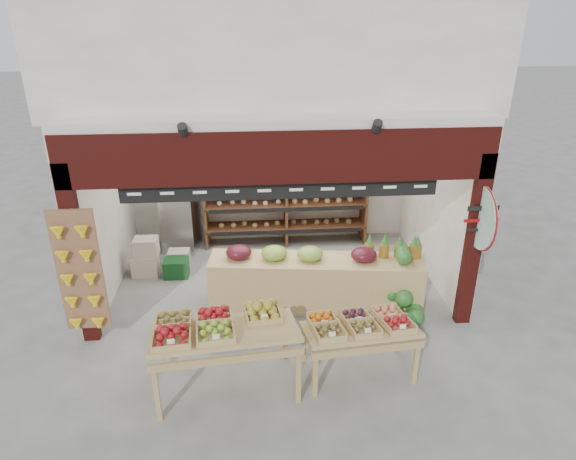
{
  "coord_description": "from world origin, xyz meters",
  "views": [
    {
      "loc": [
        -0.42,
        -7.4,
        4.5
      ],
      "look_at": [
        0.16,
        -0.2,
        1.23
      ],
      "focal_mm": 32.0,
      "sensor_mm": 36.0,
      "label": 1
    }
  ],
  "objects_px": {
    "cardboard_stack": "(160,260)",
    "display_table_right": "(360,326)",
    "back_shelving": "(286,185)",
    "watermelon_pile": "(401,309)",
    "display_table_left": "(214,328)",
    "mid_counter": "(315,280)",
    "refrigerator": "(180,211)"
  },
  "relations": [
    {
      "from": "cardboard_stack",
      "to": "display_table_right",
      "type": "height_order",
      "value": "display_table_right"
    },
    {
      "from": "refrigerator",
      "to": "mid_counter",
      "type": "height_order",
      "value": "refrigerator"
    },
    {
      "from": "mid_counter",
      "to": "cardboard_stack",
      "type": "bearing_deg",
      "value": 153.91
    },
    {
      "from": "refrigerator",
      "to": "display_table_right",
      "type": "xyz_separation_m",
      "value": [
        2.68,
        -3.9,
        -0.08
      ]
    },
    {
      "from": "mid_counter",
      "to": "display_table_left",
      "type": "bearing_deg",
      "value": -129.75
    },
    {
      "from": "back_shelving",
      "to": "display_table_left",
      "type": "xyz_separation_m",
      "value": [
        -1.19,
        -4.14,
        -0.36
      ]
    },
    {
      "from": "watermelon_pile",
      "to": "back_shelving",
      "type": "bearing_deg",
      "value": 117.89
    },
    {
      "from": "back_shelving",
      "to": "display_table_left",
      "type": "relative_size",
      "value": 1.71
    },
    {
      "from": "back_shelving",
      "to": "display_table_right",
      "type": "distance_m",
      "value": 4.1
    },
    {
      "from": "back_shelving",
      "to": "watermelon_pile",
      "type": "height_order",
      "value": "back_shelving"
    },
    {
      "from": "back_shelving",
      "to": "mid_counter",
      "type": "distance_m",
      "value": 2.52
    },
    {
      "from": "display_table_left",
      "to": "watermelon_pile",
      "type": "height_order",
      "value": "display_table_left"
    },
    {
      "from": "cardboard_stack",
      "to": "display_table_right",
      "type": "relative_size",
      "value": 0.66
    },
    {
      "from": "display_table_right",
      "to": "watermelon_pile",
      "type": "height_order",
      "value": "display_table_right"
    },
    {
      "from": "back_shelving",
      "to": "refrigerator",
      "type": "relative_size",
      "value": 1.99
    },
    {
      "from": "back_shelving",
      "to": "watermelon_pile",
      "type": "xyz_separation_m",
      "value": [
        1.54,
        -2.91,
        -1.04
      ]
    },
    {
      "from": "back_shelving",
      "to": "display_table_left",
      "type": "height_order",
      "value": "back_shelving"
    },
    {
      "from": "refrigerator",
      "to": "cardboard_stack",
      "type": "bearing_deg",
      "value": -95.82
    },
    {
      "from": "display_table_left",
      "to": "cardboard_stack",
      "type": "bearing_deg",
      "value": 110.71
    },
    {
      "from": "display_table_left",
      "to": "display_table_right",
      "type": "relative_size",
      "value": 1.25
    },
    {
      "from": "refrigerator",
      "to": "display_table_right",
      "type": "height_order",
      "value": "refrigerator"
    },
    {
      "from": "back_shelving",
      "to": "cardboard_stack",
      "type": "relative_size",
      "value": 3.21
    },
    {
      "from": "display_table_right",
      "to": "watermelon_pile",
      "type": "distance_m",
      "value": 1.53
    },
    {
      "from": "refrigerator",
      "to": "display_table_left",
      "type": "xyz_separation_m",
      "value": [
        0.86,
        -4.01,
        0.07
      ]
    },
    {
      "from": "refrigerator",
      "to": "cardboard_stack",
      "type": "height_order",
      "value": "refrigerator"
    },
    {
      "from": "display_table_left",
      "to": "watermelon_pile",
      "type": "xyz_separation_m",
      "value": [
        2.72,
        1.23,
        -0.68
      ]
    },
    {
      "from": "back_shelving",
      "to": "display_table_left",
      "type": "distance_m",
      "value": 4.32
    },
    {
      "from": "cardboard_stack",
      "to": "back_shelving",
      "type": "bearing_deg",
      "value": 25.25
    },
    {
      "from": "cardboard_stack",
      "to": "display_table_right",
      "type": "distance_m",
      "value": 4.19
    },
    {
      "from": "cardboard_stack",
      "to": "watermelon_pile",
      "type": "distance_m",
      "value": 4.27
    },
    {
      "from": "back_shelving",
      "to": "cardboard_stack",
      "type": "bearing_deg",
      "value": -154.75
    },
    {
      "from": "cardboard_stack",
      "to": "watermelon_pile",
      "type": "height_order",
      "value": "cardboard_stack"
    }
  ]
}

